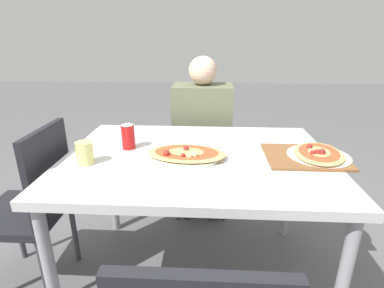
% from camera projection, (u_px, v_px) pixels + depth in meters
% --- Properties ---
extents(ground_plane, '(14.00, 14.00, 0.00)m').
position_uv_depth(ground_plane, '(196.00, 276.00, 1.71)').
color(ground_plane, '#59595B').
extents(dining_table, '(1.27, 0.93, 0.75)m').
position_uv_depth(dining_table, '(197.00, 168.00, 1.47)').
color(dining_table, silver).
rests_on(dining_table, ground_plane).
extents(chair_far_seated, '(0.40, 0.40, 0.89)m').
position_uv_depth(chair_far_seated, '(202.00, 145.00, 2.28)').
color(chair_far_seated, black).
rests_on(chair_far_seated, ground_plane).
extents(chair_side_left, '(0.40, 0.40, 0.89)m').
position_uv_depth(chair_side_left, '(33.00, 203.00, 1.51)').
color(chair_side_left, black).
rests_on(chair_side_left, ground_plane).
extents(person_seated, '(0.41, 0.29, 1.16)m').
position_uv_depth(person_seated, '(202.00, 126.00, 2.11)').
color(person_seated, '#2D2D38').
rests_on(person_seated, ground_plane).
extents(pizza_main, '(0.39, 0.30, 0.05)m').
position_uv_depth(pizza_main, '(186.00, 154.00, 1.40)').
color(pizza_main, white).
rests_on(pizza_main, dining_table).
extents(soda_can, '(0.07, 0.07, 0.12)m').
position_uv_depth(soda_can, '(128.00, 137.00, 1.51)').
color(soda_can, red).
rests_on(soda_can, dining_table).
extents(drink_glass, '(0.08, 0.08, 0.10)m').
position_uv_depth(drink_glass, '(85.00, 153.00, 1.33)').
color(drink_glass, '#E0DB7F').
rests_on(drink_glass, dining_table).
extents(serving_tray, '(0.36, 0.31, 0.01)m').
position_uv_depth(serving_tray, '(305.00, 156.00, 1.41)').
color(serving_tray, brown).
rests_on(serving_tray, dining_table).
extents(pizza_second, '(0.29, 0.35, 0.06)m').
position_uv_depth(pizza_second, '(318.00, 154.00, 1.40)').
color(pizza_second, white).
rests_on(pizza_second, dining_table).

